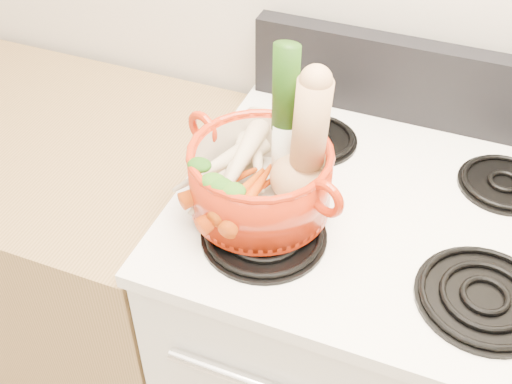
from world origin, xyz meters
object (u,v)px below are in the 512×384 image
at_px(stove_body, 361,357).
at_px(leek, 285,118).
at_px(squash, 311,144).
at_px(dutch_oven, 260,180).

bearing_deg(stove_body, leek, -163.01).
height_order(stove_body, leek, leek).
distance_m(squash, leek, 0.06).
distance_m(stove_body, leek, 0.71).
xyz_separation_m(dutch_oven, squash, (0.08, 0.02, 0.09)).
distance_m(stove_body, dutch_oven, 0.62).
height_order(squash, leek, leek).
distance_m(dutch_oven, squash, 0.12).
xyz_separation_m(stove_body, squash, (-0.14, -0.08, 0.66)).
height_order(stove_body, dutch_oven, dutch_oven).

